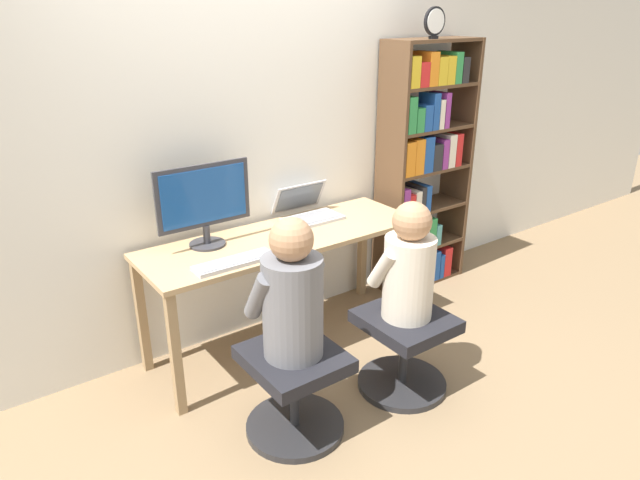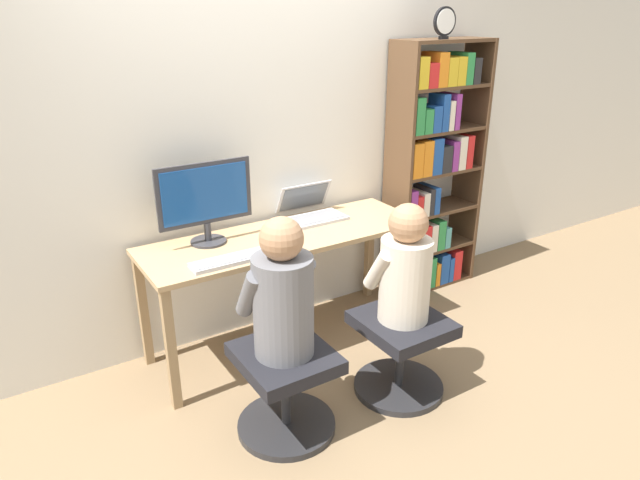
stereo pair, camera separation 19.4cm
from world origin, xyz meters
TOP-DOWN VIEW (x-y plane):
  - ground_plane at (0.00, 0.00)m, footprint 14.00×14.00m
  - wall_back at (0.00, 0.64)m, footprint 10.00×0.05m
  - desk at (0.00, 0.29)m, footprint 1.74×0.58m
  - desktop_monitor at (-0.44, 0.42)m, footprint 0.56×0.21m
  - laptop at (0.29, 0.45)m, footprint 0.37×0.32m
  - keyboard at (-0.44, 0.09)m, footprint 0.45×0.13m
  - computer_mouse_by_keyboard at (-0.13, 0.07)m, footprint 0.07×0.11m
  - office_chair_left at (-0.41, -0.43)m, footprint 0.51×0.51m
  - office_chair_right at (0.29, -0.49)m, footprint 0.51×0.51m
  - person_at_monitor at (-0.41, -0.42)m, footprint 0.36×0.32m
  - person_at_laptop at (0.29, -0.48)m, footprint 0.33×0.30m
  - bookshelf at (1.29, 0.43)m, footprint 0.73×0.29m
  - desk_clock at (1.25, 0.37)m, footprint 0.18×0.03m

SIDE VIEW (x-z plane):
  - ground_plane at x=0.00m, z-range 0.00..0.00m
  - office_chair_left at x=-0.41m, z-range 0.03..0.50m
  - office_chair_right at x=0.29m, z-range 0.03..0.50m
  - desk at x=0.00m, z-range 0.29..1.04m
  - person_at_laptop at x=0.29m, z-range 0.43..1.08m
  - keyboard at x=-0.44m, z-range 0.75..0.78m
  - computer_mouse_by_keyboard at x=-0.13m, z-range 0.75..0.78m
  - person_at_monitor at x=-0.41m, z-range 0.42..1.12m
  - laptop at x=0.29m, z-range 0.69..0.90m
  - bookshelf at x=1.29m, z-range -0.01..1.81m
  - desktop_monitor at x=-0.44m, z-range 0.77..1.25m
  - wall_back at x=0.00m, z-range 0.00..2.60m
  - desk_clock at x=1.25m, z-range 1.83..2.03m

